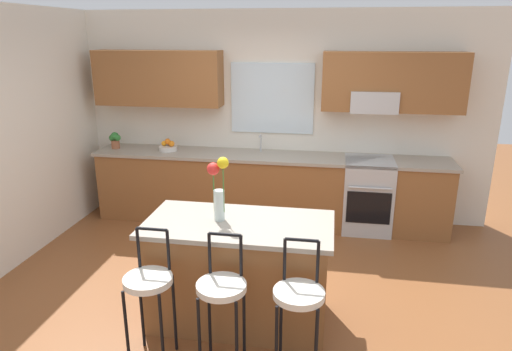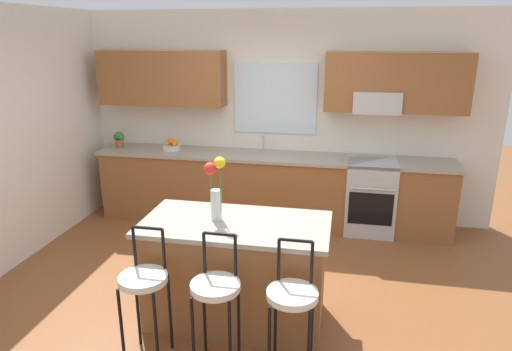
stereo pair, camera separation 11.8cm
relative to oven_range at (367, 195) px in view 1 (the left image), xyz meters
name	(u,v)px [view 1 (the left image)]	position (x,y,z in m)	size (l,w,h in m)	color
ground_plane	(244,288)	(-1.26, -1.68, -0.46)	(14.00, 14.00, 0.00)	brown
wall_left	(9,138)	(-3.82, -1.38, 0.89)	(0.12, 4.60, 2.70)	silver
back_wall_assembly	(274,106)	(-1.24, 0.31, 1.05)	(5.60, 0.50, 2.70)	silver
counter_run	(268,188)	(-1.26, 0.02, 0.01)	(4.56, 0.64, 0.92)	brown
sink_faucet	(261,141)	(-1.39, 0.17, 0.60)	(0.02, 0.13, 0.23)	#B7BABC
oven_range	(367,195)	(0.00, 0.00, 0.00)	(0.60, 0.64, 0.92)	#B7BABC
kitchen_island	(239,272)	(-1.20, -2.16, 0.00)	(1.55, 0.80, 0.92)	brown
bar_stool_near	(149,286)	(-1.75, -2.78, 0.18)	(0.36, 0.36, 1.04)	black
bar_stool_middle	(222,292)	(-1.20, -2.78, 0.18)	(0.36, 0.36, 1.04)	black
bar_stool_far	(299,300)	(-0.65, -2.78, 0.18)	(0.36, 0.36, 1.04)	black
flower_vase	(218,187)	(-1.37, -2.14, 0.75)	(0.18, 0.11, 0.55)	silver
fruit_bowl_oranges	(168,147)	(-2.61, 0.03, 0.51)	(0.24, 0.24, 0.16)	silver
potted_plant_small	(115,140)	(-3.35, 0.02, 0.58)	(0.17, 0.11, 0.22)	#9E5B3D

